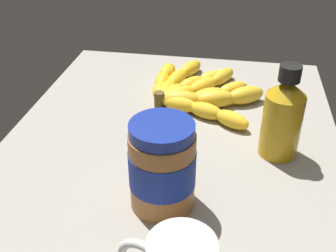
{
  "coord_description": "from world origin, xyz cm",
  "views": [
    {
      "loc": [
        54.46,
        9.6,
        41.14
      ],
      "look_at": [
        -0.73,
        0.17,
        5.73
      ],
      "focal_mm": 44.47,
      "sensor_mm": 36.0,
      "label": 1
    }
  ],
  "objects": [
    {
      "name": "ground_plane",
      "position": [
        0.0,
        0.0,
        -2.44
      ],
      "size": [
        84.81,
        58.52,
        4.88
      ],
      "primitive_type": "cube",
      "color": "gray"
    },
    {
      "name": "banana_bunch",
      "position": [
        -21.73,
        2.4,
        1.58
      ],
      "size": [
        28.06,
        23.76,
        3.58
      ],
      "color": "yellow",
      "rests_on": "ground_plane"
    },
    {
      "name": "peanut_butter_jar",
      "position": [
        10.7,
        1.32,
        6.49
      ],
      "size": [
        9.2,
        9.2,
        13.23
      ],
      "color": "#9E602D",
      "rests_on": "ground_plane"
    },
    {
      "name": "honey_bottle",
      "position": [
        -4.5,
        18.06,
        7.09
      ],
      "size": [
        6.34,
        6.34,
        15.87
      ],
      "color": "gold",
      "rests_on": "ground_plane"
    }
  ]
}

